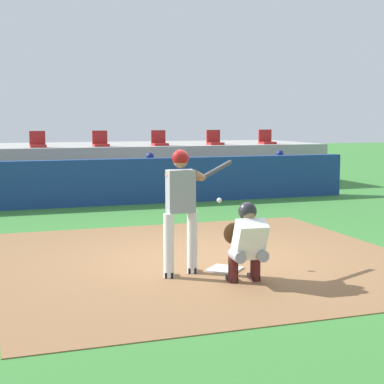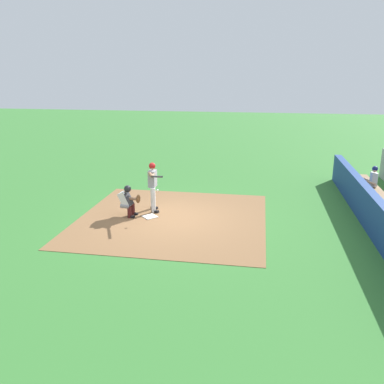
# 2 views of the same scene
# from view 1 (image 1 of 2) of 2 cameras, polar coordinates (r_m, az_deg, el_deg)

# --- Properties ---
(ground_plane) EXTENTS (80.00, 80.00, 0.00)m
(ground_plane) POSITION_cam_1_polar(r_m,az_deg,el_deg) (9.66, 1.34, -6.38)
(ground_plane) COLOR #387A33
(dirt_infield) EXTENTS (6.40, 6.40, 0.01)m
(dirt_infield) POSITION_cam_1_polar(r_m,az_deg,el_deg) (9.66, 1.34, -6.34)
(dirt_infield) COLOR olive
(dirt_infield) RESTS_ON ground
(home_plate) EXTENTS (0.62, 0.62, 0.02)m
(home_plate) POSITION_cam_1_polar(r_m,az_deg,el_deg) (8.93, 3.12, -7.34)
(home_plate) COLOR white
(home_plate) RESTS_ON dirt_infield
(batter_at_plate) EXTENTS (1.30, 0.79, 1.80)m
(batter_at_plate) POSITION_cam_1_polar(r_m,az_deg,el_deg) (8.46, -0.95, -1.13)
(batter_at_plate) COLOR silver
(batter_at_plate) RESTS_ON ground
(catcher_crouched) EXTENTS (0.50, 1.44, 1.13)m
(catcher_crouched) POSITION_cam_1_polar(r_m,az_deg,el_deg) (8.12, 5.20, -4.57)
(catcher_crouched) COLOR gray
(catcher_crouched) RESTS_ON ground
(dugout_wall) EXTENTS (13.00, 0.30, 1.20)m
(dugout_wall) POSITION_cam_1_polar(r_m,az_deg,el_deg) (15.75, -6.79, 0.97)
(dugout_wall) COLOR navy
(dugout_wall) RESTS_ON ground
(dugout_bench) EXTENTS (11.80, 0.44, 0.45)m
(dugout_bench) POSITION_cam_1_polar(r_m,az_deg,el_deg) (16.76, -7.49, 0.03)
(dugout_bench) COLOR olive
(dugout_bench) RESTS_ON ground
(dugout_player_1) EXTENTS (0.49, 0.70, 1.30)m
(dugout_player_1) POSITION_cam_1_polar(r_m,az_deg,el_deg) (16.80, -3.90, 1.63)
(dugout_player_1) COLOR #939399
(dugout_player_1) RESTS_ON ground
(dugout_player_2) EXTENTS (0.49, 0.70, 1.30)m
(dugout_player_2) POSITION_cam_1_polar(r_m,az_deg,el_deg) (17.01, -1.39, 1.71)
(dugout_player_2) COLOR #939399
(dugout_player_2) RESTS_ON ground
(dugout_player_3) EXTENTS (0.49, 0.70, 1.30)m
(dugout_player_3) POSITION_cam_1_polar(r_m,az_deg,el_deg) (18.26, 8.50, 1.99)
(dugout_player_3) COLOR #939399
(dugout_player_3) RESTS_ON ground
(stands_platform) EXTENTS (15.00, 4.40, 1.40)m
(stands_platform) POSITION_cam_1_polar(r_m,az_deg,el_deg) (20.05, -9.41, 2.49)
(stands_platform) COLOR #9E9E99
(stands_platform) RESTS_ON ground
(stadium_seat_2) EXTENTS (0.46, 0.46, 0.48)m
(stadium_seat_2) POSITION_cam_1_polar(r_m,az_deg,el_deg) (18.27, -14.45, 4.56)
(stadium_seat_2) COLOR #A51E1E
(stadium_seat_2) RESTS_ON stands_platform
(stadium_seat_3) EXTENTS (0.46, 0.46, 0.48)m
(stadium_seat_3) POSITION_cam_1_polar(r_m,az_deg,el_deg) (18.50, -8.69, 4.72)
(stadium_seat_3) COLOR #A51E1E
(stadium_seat_3) RESTS_ON stands_platform
(stadium_seat_4) EXTENTS (0.46, 0.46, 0.48)m
(stadium_seat_4) POSITION_cam_1_polar(r_m,az_deg,el_deg) (18.92, -3.13, 4.84)
(stadium_seat_4) COLOR #A51E1E
(stadium_seat_4) RESTS_ON stands_platform
(stadium_seat_5) EXTENTS (0.46, 0.46, 0.48)m
(stadium_seat_5) POSITION_cam_1_polar(r_m,az_deg,el_deg) (19.50, 2.15, 4.91)
(stadium_seat_5) COLOR #A51E1E
(stadium_seat_5) RESTS_ON stands_platform
(stadium_seat_6) EXTENTS (0.46, 0.46, 0.48)m
(stadium_seat_6) POSITION_cam_1_polar(r_m,az_deg,el_deg) (20.23, 7.09, 4.93)
(stadium_seat_6) COLOR #A51E1E
(stadium_seat_6) RESTS_ON stands_platform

